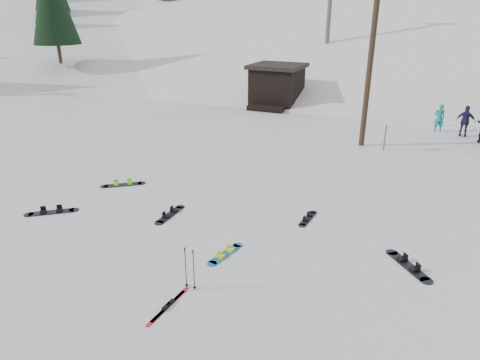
% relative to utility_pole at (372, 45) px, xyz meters
% --- Properties ---
extents(ground, '(200.00, 200.00, 0.00)m').
position_rel_utility_pole_xyz_m(ground, '(-2.00, -14.00, -4.68)').
color(ground, silver).
rests_on(ground, ground).
extents(ski_slope, '(60.00, 85.24, 65.97)m').
position_rel_utility_pole_xyz_m(ski_slope, '(-2.00, 41.00, -16.68)').
color(ski_slope, white).
rests_on(ski_slope, ground).
extents(ridge_left, '(47.54, 95.03, 58.38)m').
position_rel_utility_pole_xyz_m(ridge_left, '(-38.00, 34.00, -15.68)').
color(ridge_left, silver).
rests_on(ridge_left, ground).
extents(treeline_left, '(20.00, 64.00, 10.00)m').
position_rel_utility_pole_xyz_m(treeline_left, '(-36.00, 26.00, -4.68)').
color(treeline_left, black).
rests_on(treeline_left, ground).
extents(treeline_crest, '(50.00, 6.00, 10.00)m').
position_rel_utility_pole_xyz_m(treeline_crest, '(-2.00, 72.00, -4.68)').
color(treeline_crest, black).
rests_on(treeline_crest, ski_slope).
extents(utility_pole, '(2.00, 0.26, 9.00)m').
position_rel_utility_pole_xyz_m(utility_pole, '(0.00, 0.00, 0.00)').
color(utility_pole, '#3A2819').
rests_on(utility_pole, ground).
extents(trail_sign, '(0.50, 0.09, 1.85)m').
position_rel_utility_pole_xyz_m(trail_sign, '(1.10, -0.42, -3.41)').
color(trail_sign, '#595B60').
rests_on(trail_sign, ground).
extents(lift_hut, '(3.40, 4.10, 2.75)m').
position_rel_utility_pole_xyz_m(lift_hut, '(-7.00, 6.94, -3.32)').
color(lift_hut, black).
rests_on(lift_hut, ground).
extents(hero_snowboard, '(0.48, 1.39, 0.10)m').
position_rel_utility_pole_xyz_m(hero_snowboard, '(-1.53, -11.71, -4.66)').
color(hero_snowboard, '#176898').
rests_on(hero_snowboard, ground).
extents(hero_skis, '(0.16, 1.52, 0.08)m').
position_rel_utility_pole_xyz_m(hero_skis, '(-1.71, -14.19, -4.66)').
color(hero_skis, red).
rests_on(hero_skis, ground).
extents(ski_poles, '(0.30, 0.08, 1.08)m').
position_rel_utility_pole_xyz_m(ski_poles, '(-1.61, -13.40, -4.13)').
color(ski_poles, black).
rests_on(ski_poles, ground).
extents(board_scatter_a, '(1.38, 1.19, 0.12)m').
position_rel_utility_pole_xyz_m(board_scatter_a, '(-7.84, -11.82, -4.65)').
color(board_scatter_a, black).
rests_on(board_scatter_a, ground).
extents(board_scatter_b, '(0.30, 1.54, 0.11)m').
position_rel_utility_pole_xyz_m(board_scatter_b, '(-4.22, -10.33, -4.65)').
color(board_scatter_b, black).
rests_on(board_scatter_b, ground).
extents(board_scatter_c, '(1.37, 1.16, 0.12)m').
position_rel_utility_pole_xyz_m(board_scatter_c, '(-7.24, -8.96, -4.65)').
color(board_scatter_c, black).
rests_on(board_scatter_c, ground).
extents(board_scatter_d, '(1.24, 1.32, 0.12)m').
position_rel_utility_pole_xyz_m(board_scatter_d, '(3.03, -10.23, -4.65)').
color(board_scatter_d, black).
rests_on(board_scatter_d, ground).
extents(board_scatter_f, '(0.30, 1.28, 0.09)m').
position_rel_utility_pole_xyz_m(board_scatter_f, '(-0.10, -8.73, -4.66)').
color(board_scatter_f, black).
rests_on(board_scatter_f, ground).
extents(skier_teal, '(0.61, 0.48, 1.48)m').
position_rel_utility_pole_xyz_m(skier_teal, '(3.28, 4.29, -3.94)').
color(skier_teal, '#0D8480').
rests_on(skier_teal, ground).
extents(skier_navy, '(0.99, 0.53, 1.61)m').
position_rel_utility_pole_xyz_m(skier_navy, '(4.52, 3.77, -3.87)').
color(skier_navy, '#1C193E').
rests_on(skier_navy, ground).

